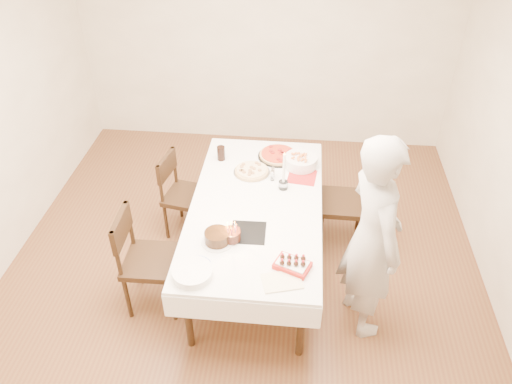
# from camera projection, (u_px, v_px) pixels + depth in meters

# --- Properties ---
(floor) EXTENTS (5.00, 5.00, 0.00)m
(floor) POSITION_uv_depth(u_px,v_px,m) (242.00, 273.00, 4.73)
(floor) COLOR brown
(floor) RESTS_ON ground
(wall_back) EXTENTS (4.50, 0.04, 2.70)m
(wall_back) POSITION_uv_depth(u_px,v_px,m) (266.00, 39.00, 5.90)
(wall_back) COLOR beige
(wall_back) RESTS_ON floor
(dining_table) EXTENTS (1.79, 2.40, 0.75)m
(dining_table) POSITION_uv_depth(u_px,v_px,m) (256.00, 237.00, 4.58)
(dining_table) COLOR white
(dining_table) RESTS_ON floor
(chair_right_savory) EXTENTS (0.51, 0.51, 0.98)m
(chair_right_savory) POSITION_uv_depth(u_px,v_px,m) (343.00, 203.00, 4.80)
(chair_right_savory) COLOR black
(chair_right_savory) RESTS_ON floor
(chair_left_savory) EXTENTS (0.53, 0.53, 0.89)m
(chair_left_savory) POSITION_uv_depth(u_px,v_px,m) (187.00, 196.00, 4.96)
(chair_left_savory) COLOR black
(chair_left_savory) RESTS_ON floor
(chair_left_dessert) EXTENTS (0.51, 0.51, 0.97)m
(chair_left_dessert) POSITION_uv_depth(u_px,v_px,m) (152.00, 261.00, 4.18)
(chair_left_dessert) COLOR black
(chair_left_dessert) RESTS_ON floor
(person) EXTENTS (0.63, 0.77, 1.81)m
(person) POSITION_uv_depth(u_px,v_px,m) (372.00, 239.00, 3.78)
(person) COLOR beige
(person) RESTS_ON floor
(pizza_white) EXTENTS (0.41, 0.41, 0.04)m
(pizza_white) POSITION_uv_depth(u_px,v_px,m) (252.00, 171.00, 4.73)
(pizza_white) COLOR beige
(pizza_white) RESTS_ON dining_table
(pizza_pepperoni) EXTENTS (0.43, 0.43, 0.04)m
(pizza_pepperoni) POSITION_uv_depth(u_px,v_px,m) (278.00, 155.00, 4.95)
(pizza_pepperoni) COLOR red
(pizza_pepperoni) RESTS_ON dining_table
(red_placemat) EXTENTS (0.29, 0.29, 0.01)m
(red_placemat) POSITION_uv_depth(u_px,v_px,m) (302.00, 177.00, 4.69)
(red_placemat) COLOR #B21E1E
(red_placemat) RESTS_ON dining_table
(pasta_bowl) EXTENTS (0.39, 0.39, 0.10)m
(pasta_bowl) POSITION_uv_depth(u_px,v_px,m) (301.00, 161.00, 4.80)
(pasta_bowl) COLOR white
(pasta_bowl) RESTS_ON dining_table
(taper_candle) EXTENTS (0.11, 0.11, 0.39)m
(taper_candle) POSITION_uv_depth(u_px,v_px,m) (284.00, 171.00, 4.43)
(taper_candle) COLOR white
(taper_candle) RESTS_ON dining_table
(shaker_pair) EXTENTS (0.11, 0.11, 0.11)m
(shaker_pair) POSITION_uv_depth(u_px,v_px,m) (272.00, 175.00, 4.62)
(shaker_pair) COLOR white
(shaker_pair) RESTS_ON dining_table
(cola_glass) EXTENTS (0.08, 0.08, 0.14)m
(cola_glass) POSITION_uv_depth(u_px,v_px,m) (221.00, 153.00, 4.88)
(cola_glass) COLOR black
(cola_glass) RESTS_ON dining_table
(layer_cake) EXTENTS (0.33, 0.33, 0.10)m
(layer_cake) POSITION_uv_depth(u_px,v_px,m) (217.00, 237.00, 3.94)
(layer_cake) COLOR black
(layer_cake) RESTS_ON dining_table
(cake_board) EXTENTS (0.29, 0.29, 0.01)m
(cake_board) POSITION_uv_depth(u_px,v_px,m) (248.00, 233.00, 4.07)
(cake_board) COLOR black
(cake_board) RESTS_ON dining_table
(birthday_cake) EXTENTS (0.15, 0.15, 0.15)m
(birthday_cake) POSITION_uv_depth(u_px,v_px,m) (231.00, 232.00, 3.94)
(birthday_cake) COLOR #3E1C11
(birthday_cake) RESTS_ON dining_table
(strawberry_box) EXTENTS (0.31, 0.26, 0.07)m
(strawberry_box) POSITION_uv_depth(u_px,v_px,m) (292.00, 264.00, 3.73)
(strawberry_box) COLOR #A01912
(strawberry_box) RESTS_ON dining_table
(box_lid) EXTENTS (0.33, 0.26, 0.02)m
(box_lid) POSITION_uv_depth(u_px,v_px,m) (282.00, 282.00, 3.64)
(box_lid) COLOR beige
(box_lid) RESTS_ON dining_table
(plate_stack) EXTENTS (0.39, 0.39, 0.06)m
(plate_stack) POSITION_uv_depth(u_px,v_px,m) (192.00, 273.00, 3.67)
(plate_stack) COLOR white
(plate_stack) RESTS_ON dining_table
(china_plate) EXTENTS (0.22, 0.22, 0.01)m
(china_plate) POSITION_uv_depth(u_px,v_px,m) (198.00, 266.00, 3.76)
(china_plate) COLOR white
(china_plate) RESTS_ON dining_table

